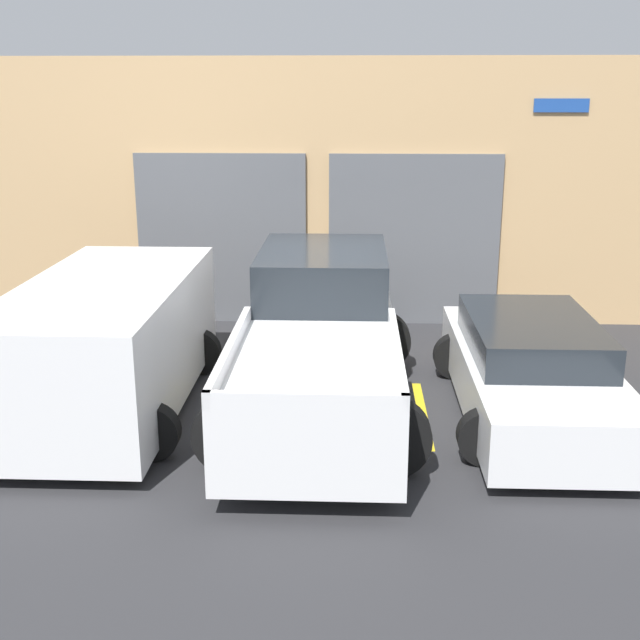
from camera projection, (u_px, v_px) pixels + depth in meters
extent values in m
plane|color=#2D2D30|center=(322.00, 379.00, 11.52)|extent=(28.00, 28.00, 0.00)
cube|color=tan|center=(330.00, 192.00, 14.05)|extent=(13.90, 0.60, 4.54)
cube|color=#595B60|center=(222.00, 239.00, 14.02)|extent=(2.95, 0.08, 2.96)
cube|color=#595B60|center=(414.00, 241.00, 13.89)|extent=(2.95, 0.08, 2.96)
cube|color=#1E4799|center=(561.00, 105.00, 13.17)|extent=(0.90, 0.03, 0.22)
cube|color=white|center=(318.00, 361.00, 10.16)|extent=(1.92, 5.50, 0.91)
cube|color=#1E2328|center=(323.00, 273.00, 11.38)|extent=(1.77, 2.47, 0.69)
cube|color=white|center=(230.00, 350.00, 8.85)|extent=(0.08, 3.02, 0.18)
cube|color=white|center=(397.00, 353.00, 8.78)|extent=(0.08, 3.02, 0.18)
cube|color=white|center=(305.00, 402.00, 7.40)|extent=(1.92, 0.08, 0.18)
cylinder|color=black|center=(266.00, 339.00, 11.90)|extent=(0.88, 0.22, 0.88)
cylinder|color=black|center=(381.00, 341.00, 11.83)|extent=(0.88, 0.22, 0.88)
cylinder|color=black|center=(233.00, 435.00, 8.63)|extent=(0.88, 0.22, 0.88)
cylinder|color=black|center=(391.00, 438.00, 8.56)|extent=(0.88, 0.22, 0.88)
cube|color=white|center=(530.00, 380.00, 10.11)|extent=(1.74, 4.46, 0.69)
cube|color=#1E2328|center=(532.00, 335.00, 10.06)|extent=(1.53, 2.46, 0.42)
cylinder|color=black|center=(456.00, 356.00, 11.51)|extent=(0.65, 0.22, 0.65)
cylinder|color=black|center=(563.00, 358.00, 11.45)|extent=(0.65, 0.22, 0.65)
cylinder|color=black|center=(486.00, 437.00, 8.86)|extent=(0.65, 0.22, 0.65)
cylinder|color=black|center=(625.00, 439.00, 8.79)|extent=(0.65, 0.22, 0.65)
cube|color=white|center=(108.00, 341.00, 10.20)|extent=(1.94, 4.56, 1.55)
cube|color=#1E2328|center=(149.00, 263.00, 12.19)|extent=(1.75, 0.06, 0.28)
cylinder|color=black|center=(82.00, 350.00, 11.76)|extent=(0.65, 0.22, 0.65)
cylinder|color=black|center=(198.00, 352.00, 11.69)|extent=(0.65, 0.22, 0.65)
cylinder|color=black|center=(0.00, 429.00, 9.05)|extent=(0.65, 0.22, 0.65)
cylinder|color=black|center=(151.00, 432.00, 8.98)|extent=(0.65, 0.22, 0.65)
cube|color=gold|center=(13.00, 407.00, 10.51)|extent=(0.12, 2.20, 0.01)
cube|color=gold|center=(215.00, 410.00, 10.40)|extent=(0.12, 2.20, 0.01)
cube|color=gold|center=(422.00, 414.00, 10.30)|extent=(0.12, 2.20, 0.01)
cube|color=gold|center=(634.00, 417.00, 10.19)|extent=(0.12, 2.20, 0.01)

